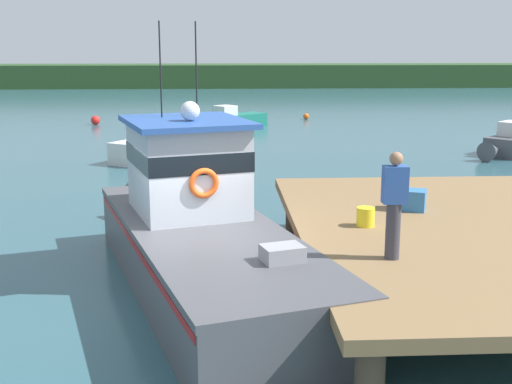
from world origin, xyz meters
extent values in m
plane|color=#2D5660|center=(0.00, 0.00, 0.00)|extent=(200.00, 200.00, 0.00)
cylinder|color=#4C3D2D|center=(2.20, -4.10, 0.50)|extent=(0.36, 0.36, 1.00)
cylinder|color=#4C3D2D|center=(2.20, 4.10, 0.50)|extent=(0.36, 0.36, 1.00)
cylinder|color=#4C3D2D|center=(7.40, 4.10, 0.50)|extent=(0.36, 0.36, 1.00)
cube|color=olive|center=(4.80, 0.00, 1.10)|extent=(6.00, 9.00, 0.20)
cube|color=#4C4C51|center=(0.20, 0.11, 0.55)|extent=(4.76, 8.38, 1.10)
cone|color=#4C4C51|center=(-1.25, 4.79, 0.55)|extent=(1.58, 2.05, 1.10)
cube|color=#A31919|center=(0.20, 0.11, 1.00)|extent=(4.73, 8.23, 0.12)
cube|color=#4C4C51|center=(0.20, 0.11, 1.16)|extent=(4.80, 8.39, 0.12)
cube|color=silver|center=(-0.16, 1.26, 2.00)|extent=(2.47, 2.66, 1.80)
cube|color=black|center=(-0.16, 1.26, 2.31)|extent=(2.49, 2.69, 0.36)
cube|color=#2D56A8|center=(-0.16, 1.26, 2.95)|extent=(2.78, 3.02, 0.10)
sphere|color=white|center=(-0.07, 0.97, 3.18)|extent=(0.36, 0.36, 0.36)
cylinder|color=black|center=(-0.64, 1.63, 3.90)|extent=(0.03, 0.03, 1.80)
cylinder|color=black|center=(0.03, 1.84, 3.90)|extent=(0.03, 0.03, 1.80)
cube|color=#939399|center=(1.38, -1.82, 1.28)|extent=(0.70, 0.60, 0.36)
torus|color=orange|center=(0.65, -2.68, 1.16)|extent=(0.70, 0.70, 0.12)
torus|color=#EA5119|center=(0.18, 0.17, 2.00)|extent=(0.55, 0.26, 0.54)
cube|color=#3370B2|center=(4.17, 1.25, 1.40)|extent=(0.72, 0.63, 0.40)
cylinder|color=yellow|center=(3.04, 0.11, 1.37)|extent=(0.32, 0.32, 0.34)
cylinder|color=#383842|center=(3.05, -1.72, 1.63)|extent=(0.22, 0.22, 0.86)
cube|color=#2D56A8|center=(3.05, -1.72, 2.34)|extent=(0.36, 0.22, 0.56)
sphere|color=#9E7051|center=(3.05, -1.72, 2.73)|extent=(0.20, 0.20, 0.20)
cube|color=silver|center=(-1.87, 14.84, 0.42)|extent=(3.71, 4.69, 0.84)
cone|color=silver|center=(-0.33, 17.28, 0.42)|extent=(1.33, 1.42, 0.84)
cube|color=silver|center=(-1.44, 15.52, 1.15)|extent=(1.61, 1.60, 0.63)
cone|color=#4C4C51|center=(11.00, 13.58, 0.39)|extent=(1.31, 1.28, 0.77)
cube|color=#196B5B|center=(1.26, 24.81, 0.35)|extent=(3.72, 3.41, 0.70)
cone|color=#196B5B|center=(-0.57, 23.27, 0.35)|extent=(1.18, 1.15, 0.70)
cube|color=silver|center=(0.75, 24.38, 0.96)|extent=(1.36, 1.36, 0.52)
sphere|color=#EA5B19|center=(5.69, 28.61, 0.18)|extent=(0.36, 0.36, 0.36)
sphere|color=red|center=(-6.55, 26.39, 0.26)|extent=(0.52, 0.52, 0.52)
cube|color=#284723|center=(0.00, 62.00, 1.20)|extent=(120.00, 8.00, 2.40)
camera|label=1|loc=(0.48, -11.08, 4.33)|focal=46.16mm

